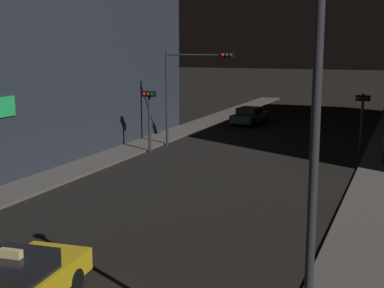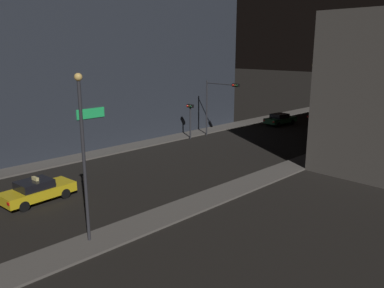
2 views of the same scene
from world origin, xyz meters
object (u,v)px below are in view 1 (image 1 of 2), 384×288
at_px(traffic_light_left_kerb, 149,108).
at_px(traffic_light_right_kerb, 362,111).
at_px(street_lamp_near_block, 315,134).
at_px(taxi, 14,284).
at_px(traffic_light_overhead, 190,79).
at_px(far_car, 250,116).

xyz_separation_m(traffic_light_left_kerb, traffic_light_right_kerb, (11.76, 3.80, -0.10)).
bearing_deg(street_lamp_near_block, taxi, 176.27).
bearing_deg(traffic_light_right_kerb, taxi, -104.51).
bearing_deg(traffic_light_right_kerb, street_lamp_near_block, -87.44).
distance_m(traffic_light_overhead, traffic_light_right_kerb, 10.38).
bearing_deg(traffic_light_left_kerb, traffic_light_right_kerb, 17.93).
relative_size(far_car, traffic_light_left_kerb, 1.23).
bearing_deg(street_lamp_near_block, traffic_light_left_kerb, 123.31).
distance_m(taxi, street_lamp_near_block, 8.07).
relative_size(far_car, traffic_light_right_kerb, 1.29).
xyz_separation_m(taxi, traffic_light_left_kerb, (-5.85, 19.02, 1.95)).
relative_size(taxi, traffic_light_right_kerb, 1.28).
relative_size(far_car, traffic_light_overhead, 0.77).
height_order(taxi, traffic_light_left_kerb, traffic_light_left_kerb).
height_order(traffic_light_left_kerb, traffic_light_right_kerb, traffic_light_left_kerb).
relative_size(traffic_light_overhead, street_lamp_near_block, 0.74).
bearing_deg(far_car, street_lamp_near_block, -72.44).
bearing_deg(street_lamp_near_block, traffic_light_right_kerb, 92.56).
xyz_separation_m(far_car, traffic_light_overhead, (-0.79, -10.92, 3.55)).
xyz_separation_m(taxi, street_lamp_near_block, (6.94, -0.45, 4.09)).
distance_m(taxi, traffic_light_overhead, 22.23).
height_order(far_car, traffic_light_overhead, traffic_light_overhead).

